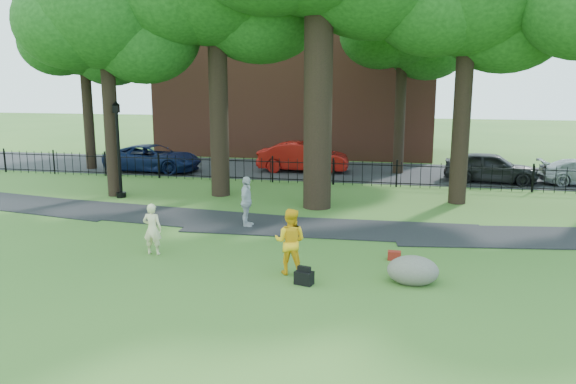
% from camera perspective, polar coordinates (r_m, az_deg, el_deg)
% --- Properties ---
extents(ground, '(120.00, 120.00, 0.00)m').
position_cam_1_polar(ground, '(15.67, -1.04, -7.22)').
color(ground, '#325D20').
rests_on(ground, ground).
extents(footpath, '(36.07, 3.85, 0.03)m').
position_cam_1_polar(footpath, '(19.18, 4.48, -3.75)').
color(footpath, black).
rests_on(footpath, ground).
extents(street, '(80.00, 7.00, 0.02)m').
position_cam_1_polar(street, '(31.06, 5.53, 2.10)').
color(street, black).
rests_on(street, ground).
extents(iron_fence, '(44.00, 0.04, 1.20)m').
position_cam_1_polar(iron_fence, '(27.04, 4.61, 2.01)').
color(iron_fence, black).
rests_on(iron_fence, ground).
extents(brick_building, '(18.00, 8.00, 12.00)m').
position_cam_1_polar(brick_building, '(39.17, 1.06, 12.89)').
color(brick_building, brown).
rests_on(brick_building, ground).
extents(woman, '(0.57, 0.39, 1.51)m').
position_cam_1_polar(woman, '(16.69, -13.61, -3.68)').
color(woman, beige).
rests_on(woman, ground).
extents(man, '(0.87, 0.70, 1.74)m').
position_cam_1_polar(man, '(14.61, 0.22, -5.04)').
color(man, yellow).
rests_on(man, ground).
extents(pedestrian, '(0.48, 1.05, 1.75)m').
position_cam_1_polar(pedestrian, '(19.25, -4.25, -1.00)').
color(pedestrian, silver).
rests_on(pedestrian, ground).
extents(boulder, '(1.28, 0.97, 0.75)m').
position_cam_1_polar(boulder, '(14.45, 12.58, -7.58)').
color(boulder, '#625B52').
rests_on(boulder, ground).
extents(lamppost, '(0.41, 0.41, 4.11)m').
position_cam_1_polar(lamppost, '(24.87, -16.82, 4.02)').
color(lamppost, black).
rests_on(lamppost, ground).
extents(backpack, '(0.50, 0.39, 0.33)m').
position_cam_1_polar(backpack, '(14.08, 1.64, -8.71)').
color(backpack, black).
rests_on(backpack, ground).
extents(red_bag, '(0.37, 0.23, 0.25)m').
position_cam_1_polar(red_bag, '(16.18, 10.75, -6.36)').
color(red_bag, maroon).
rests_on(red_bag, ground).
extents(red_sedan, '(4.97, 1.89, 1.62)m').
position_cam_1_polar(red_sedan, '(30.70, 1.54, 3.57)').
color(red_sedan, maroon).
rests_on(red_sedan, ground).
extents(navy_van, '(5.40, 2.69, 1.47)m').
position_cam_1_polar(navy_van, '(31.69, -13.53, 3.37)').
color(navy_van, '#0C163C').
rests_on(navy_van, ground).
extents(grey_car, '(4.58, 2.22, 1.50)m').
position_cam_1_polar(grey_car, '(29.26, 19.91, 2.38)').
color(grey_car, black).
rests_on(grey_car, ground).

